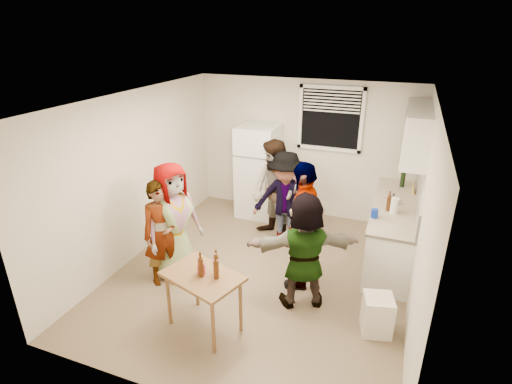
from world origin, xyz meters
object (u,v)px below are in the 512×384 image
at_px(wine_bottle, 402,187).
at_px(trash_bin, 377,314).
at_px(kettle, 392,204).
at_px(guest_stripe, 167,280).
at_px(refrigerator, 258,171).
at_px(serving_table, 206,326).
at_px(beer_bottle_counter, 388,211).
at_px(blue_cup, 374,218).
at_px(guest_grey, 178,273).
at_px(guest_back_left, 274,239).
at_px(guest_orange, 302,302).
at_px(guest_back_right, 284,244).
at_px(beer_bottle_table, 217,272).
at_px(red_cup, 202,273).
at_px(guest_black, 300,282).

bearing_deg(wine_bottle, trash_bin, -91.95).
relative_size(kettle, guest_stripe, 0.14).
bearing_deg(refrigerator, serving_table, -80.88).
height_order(beer_bottle_counter, blue_cup, beer_bottle_counter).
relative_size(blue_cup, trash_bin, 0.27).
xyz_separation_m(wine_bottle, serving_table, (-1.99, -3.17, -0.90)).
xyz_separation_m(guest_grey, guest_back_left, (0.99, 1.45, 0.00)).
distance_m(wine_bottle, blue_cup, 1.36).
bearing_deg(guest_orange, guest_back_right, -88.44).
bearing_deg(guest_stripe, guest_grey, 20.33).
xyz_separation_m(trash_bin, beer_bottle_table, (-1.78, -0.53, 0.49)).
height_order(trash_bin, serving_table, trash_bin).
relative_size(beer_bottle_counter, beer_bottle_table, 1.04).
height_order(wine_bottle, guest_back_right, wine_bottle).
bearing_deg(trash_bin, red_cup, -162.16).
xyz_separation_m(guest_back_left, guest_back_right, (0.21, -0.11, 0.00)).
distance_m(serving_table, guest_back_right, 2.21).
bearing_deg(beer_bottle_counter, guest_back_right, 178.07).
xyz_separation_m(beer_bottle_counter, red_cup, (-1.87, -2.11, -0.16)).
bearing_deg(wine_bottle, guest_orange, -114.06).
distance_m(kettle, guest_grey, 3.32).
height_order(refrigerator, guest_orange, refrigerator).
height_order(guest_grey, guest_orange, guest_grey).
relative_size(trash_bin, guest_back_left, 0.28).
distance_m(refrigerator, blue_cup, 2.55).
bearing_deg(guest_black, guest_back_left, -154.02).
distance_m(beer_bottle_counter, guest_black, 1.61).
height_order(blue_cup, guest_back_left, blue_cup).
height_order(trash_bin, red_cup, red_cup).
distance_m(beer_bottle_table, red_cup, 0.17).
relative_size(guest_stripe, guest_black, 0.84).
distance_m(red_cup, guest_orange, 1.49).
xyz_separation_m(guest_back_left, guest_orange, (0.87, -1.44, 0.00)).
distance_m(guest_black, guest_orange, 0.44).
distance_m(beer_bottle_counter, guest_stripe, 3.29).
relative_size(serving_table, guest_grey, 0.52).
relative_size(beer_bottle_counter, red_cup, 1.88).
relative_size(kettle, wine_bottle, 0.70).
distance_m(beer_bottle_counter, red_cup, 2.83).
distance_m(serving_table, beer_bottle_table, 0.76).
height_order(guest_stripe, guest_black, guest_black).
bearing_deg(guest_back_left, guest_grey, -89.35).
relative_size(refrigerator, beer_bottle_counter, 7.54).
xyz_separation_m(beer_bottle_counter, guest_grey, (-2.74, -1.28, -0.90)).
xyz_separation_m(red_cup, guest_grey, (-0.87, 0.83, -0.74)).
bearing_deg(guest_black, guest_stripe, -80.62).
bearing_deg(guest_grey, wine_bottle, -25.29).
xyz_separation_m(blue_cup, serving_table, (-1.68, -1.84, -0.90)).
relative_size(kettle, serving_table, 0.24).
height_order(blue_cup, red_cup, blue_cup).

